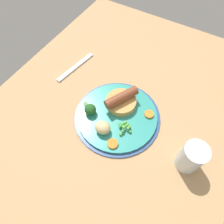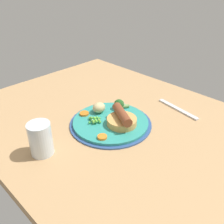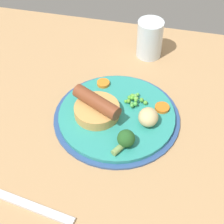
# 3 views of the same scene
# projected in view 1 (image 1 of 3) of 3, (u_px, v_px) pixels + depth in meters

# --- Properties ---
(dining_table) EXTENTS (1.10, 0.80, 0.03)m
(dining_table) POSITION_uv_depth(u_px,v_px,m) (113.00, 113.00, 0.67)
(dining_table) COLOR tan
(dining_table) RESTS_ON ground
(dinner_plate) EXTENTS (0.28, 0.28, 0.01)m
(dinner_plate) POSITION_uv_depth(u_px,v_px,m) (117.00, 116.00, 0.64)
(dinner_plate) COLOR #2D4C84
(dinner_plate) RESTS_ON dining_table
(sausage_pudding) EXTENTS (0.11, 0.10, 0.05)m
(sausage_pudding) POSITION_uv_depth(u_px,v_px,m) (121.00, 101.00, 0.64)
(sausage_pudding) COLOR tan
(sausage_pudding) RESTS_ON dinner_plate
(pea_pile) EXTENTS (0.05, 0.05, 0.02)m
(pea_pile) POSITION_uv_depth(u_px,v_px,m) (125.00, 127.00, 0.60)
(pea_pile) COLOR #5BA13B
(pea_pile) RESTS_ON dinner_plate
(broccoli_floret_near) EXTENTS (0.04, 0.05, 0.04)m
(broccoli_floret_near) POSITION_uv_depth(u_px,v_px,m) (90.00, 109.00, 0.63)
(broccoli_floret_near) COLOR #235623
(broccoli_floret_near) RESTS_ON dinner_plate
(potato_chunk_1) EXTENTS (0.04, 0.05, 0.04)m
(potato_chunk_1) POSITION_uv_depth(u_px,v_px,m) (103.00, 128.00, 0.59)
(potato_chunk_1) COLOR #CCB77F
(potato_chunk_1) RESTS_ON dinner_plate
(carrot_slice_0) EXTENTS (0.05, 0.05, 0.01)m
(carrot_slice_0) POSITION_uv_depth(u_px,v_px,m) (113.00, 144.00, 0.58)
(carrot_slice_0) COLOR orange
(carrot_slice_0) RESTS_ON dinner_plate
(carrot_slice_3) EXTENTS (0.03, 0.03, 0.01)m
(carrot_slice_3) POSITION_uv_depth(u_px,v_px,m) (149.00, 114.00, 0.63)
(carrot_slice_3) COLOR orange
(carrot_slice_3) RESTS_ON dinner_plate
(fork) EXTENTS (0.18, 0.05, 0.01)m
(fork) POSITION_uv_depth(u_px,v_px,m) (76.00, 67.00, 0.76)
(fork) COLOR silver
(fork) RESTS_ON dining_table
(drinking_glass) EXTENTS (0.07, 0.07, 0.10)m
(drinking_glass) POSITION_uv_depth(u_px,v_px,m) (191.00, 157.00, 0.53)
(drinking_glass) COLOR silver
(drinking_glass) RESTS_ON dining_table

